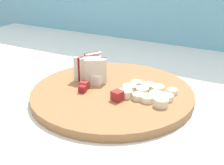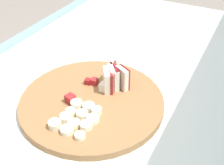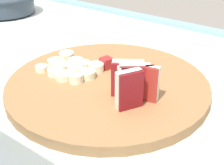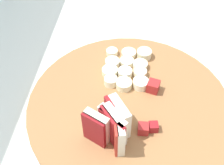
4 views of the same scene
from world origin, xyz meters
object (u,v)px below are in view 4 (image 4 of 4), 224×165
at_px(cutting_board, 129,106).
at_px(banana_slice_rows, 127,68).
at_px(apple_wedge_fan, 112,125).
at_px(apple_dice_pile, 137,112).

distance_m(cutting_board, banana_slice_rows, 0.08).
bearing_deg(apple_wedge_fan, apple_dice_pile, -42.29).
height_order(cutting_board, apple_dice_pile, apple_dice_pile).
height_order(cutting_board, banana_slice_rows, banana_slice_rows).
bearing_deg(cutting_board, apple_wedge_fan, 160.53).
bearing_deg(cutting_board, banana_slice_rows, 7.00).
relative_size(cutting_board, apple_dice_pile, 3.20).
bearing_deg(apple_wedge_fan, cutting_board, -19.47).
xyz_separation_m(cutting_board, apple_wedge_fan, (-0.07, 0.02, 0.04)).
bearing_deg(apple_wedge_fan, banana_slice_rows, -5.72).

